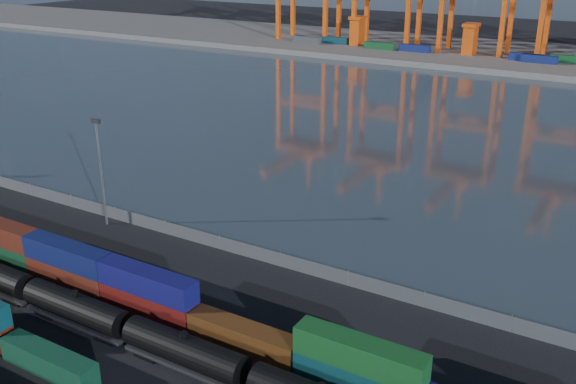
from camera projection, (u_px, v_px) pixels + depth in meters
The scene contains 10 objects.
ground at pixel (132, 381), 63.24m from camera, with size 700.00×700.00×0.00m, color black.
harbor_water at pixel (456, 130), 147.07m from camera, with size 700.00×700.00×0.00m, color #2E3A42.
far_quay at pixel (545, 59), 230.55m from camera, with size 700.00×70.00×2.00m, color #514F4C.
container_row_mid at pixel (61, 362), 63.03m from camera, with size 140.95×2.40×5.11m.
container_row_north at pixel (137, 292), 74.65m from camera, with size 141.82×2.67×5.69m.
tanker_string at pixel (76, 309), 71.45m from camera, with size 107.55×3.13×4.47m.
waterfront_fence at pixel (280, 260), 85.23m from camera, with size 160.12×0.12×2.20m.
yard_light_mast at pixel (101, 167), 94.99m from camera, with size 1.60×0.40×16.60m.
quay_containers at pixel (505, 56), 223.37m from camera, with size 172.58×10.99×2.60m.
straddle_carriers at pixel (535, 43), 221.28m from camera, with size 140.00×7.00×11.10m.
Camera 1 is at (40.04, -36.71, 40.45)m, focal length 40.00 mm.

